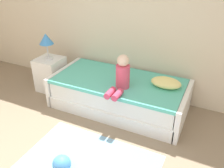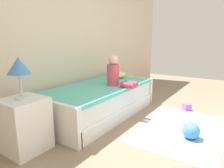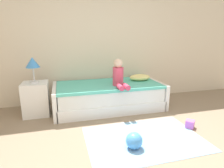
{
  "view_description": "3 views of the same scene",
  "coord_description": "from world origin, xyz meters",
  "px_view_note": "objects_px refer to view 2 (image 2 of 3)",
  "views": [
    {
      "loc": [
        1.45,
        -0.99,
        2.22
      ],
      "look_at": [
        0.14,
        1.75,
        0.55
      ],
      "focal_mm": 38.36,
      "sensor_mm": 36.0,
      "label": 1
    },
    {
      "loc": [
        -2.36,
        0.08,
        1.21
      ],
      "look_at": [
        0.14,
        1.75,
        0.55
      ],
      "focal_mm": 31.47,
      "sensor_mm": 36.0,
      "label": 2
    },
    {
      "loc": [
        -0.74,
        -1.46,
        1.37
      ],
      "look_at": [
        0.14,
        1.75,
        0.55
      ],
      "focal_mm": 30.14,
      "sensor_mm": 36.0,
      "label": 3
    }
  ],
  "objects_px": {
    "bed": "(100,100)",
    "child_figure": "(116,73)",
    "nightstand": "(25,125)",
    "toy_block": "(187,107)",
    "toy_ball": "(191,131)",
    "pillow": "(117,75)",
    "table_lamp": "(19,68)"
  },
  "relations": [
    {
      "from": "pillow",
      "to": "toy_block",
      "type": "distance_m",
      "value": 1.41
    },
    {
      "from": "pillow",
      "to": "toy_ball",
      "type": "distance_m",
      "value": 1.81
    },
    {
      "from": "bed",
      "to": "child_figure",
      "type": "bearing_deg",
      "value": -59.18
    },
    {
      "from": "child_figure",
      "to": "toy_block",
      "type": "bearing_deg",
      "value": -47.54
    },
    {
      "from": "bed",
      "to": "toy_ball",
      "type": "bearing_deg",
      "value": -91.87
    },
    {
      "from": "bed",
      "to": "pillow",
      "type": "distance_m",
      "value": 0.78
    },
    {
      "from": "toy_ball",
      "to": "nightstand",
      "type": "bearing_deg",
      "value": 130.98
    },
    {
      "from": "table_lamp",
      "to": "toy_block",
      "type": "bearing_deg",
      "value": -26.97
    },
    {
      "from": "table_lamp",
      "to": "toy_ball",
      "type": "distance_m",
      "value": 2.15
    },
    {
      "from": "toy_ball",
      "to": "toy_block",
      "type": "height_order",
      "value": "toy_ball"
    },
    {
      "from": "nightstand",
      "to": "bed",
      "type": "bearing_deg",
      "value": -0.78
    },
    {
      "from": "bed",
      "to": "child_figure",
      "type": "distance_m",
      "value": 0.53
    },
    {
      "from": "bed",
      "to": "nightstand",
      "type": "distance_m",
      "value": 1.35
    },
    {
      "from": "bed",
      "to": "table_lamp",
      "type": "height_order",
      "value": "table_lamp"
    },
    {
      "from": "table_lamp",
      "to": "toy_block",
      "type": "distance_m",
      "value": 2.79
    },
    {
      "from": "bed",
      "to": "nightstand",
      "type": "height_order",
      "value": "nightstand"
    },
    {
      "from": "pillow",
      "to": "child_figure",
      "type": "bearing_deg",
      "value": -149.84
    },
    {
      "from": "table_lamp",
      "to": "pillow",
      "type": "relative_size",
      "value": 1.02
    },
    {
      "from": "child_figure",
      "to": "pillow",
      "type": "height_order",
      "value": "child_figure"
    },
    {
      "from": "pillow",
      "to": "nightstand",
      "type": "bearing_deg",
      "value": -177.72
    },
    {
      "from": "table_lamp",
      "to": "toy_block",
      "type": "relative_size",
      "value": 3.73
    },
    {
      "from": "table_lamp",
      "to": "toy_ball",
      "type": "xyz_separation_m",
      "value": [
        1.3,
        -1.5,
        -0.83
      ]
    },
    {
      "from": "nightstand",
      "to": "child_figure",
      "type": "xyz_separation_m",
      "value": [
        1.49,
        -0.25,
        0.4
      ]
    },
    {
      "from": "pillow",
      "to": "bed",
      "type": "bearing_deg",
      "value": -171.89
    },
    {
      "from": "nightstand",
      "to": "toy_block",
      "type": "height_order",
      "value": "nightstand"
    },
    {
      "from": "toy_block",
      "to": "pillow",
      "type": "bearing_deg",
      "value": 103.5
    },
    {
      "from": "table_lamp",
      "to": "nightstand",
      "type": "bearing_deg",
      "value": 0.0
    },
    {
      "from": "bed",
      "to": "toy_ball",
      "type": "relative_size",
      "value": 9.89
    },
    {
      "from": "nightstand",
      "to": "toy_block",
      "type": "distance_m",
      "value": 2.66
    },
    {
      "from": "toy_ball",
      "to": "pillow",
      "type": "bearing_deg",
      "value": 64.62
    },
    {
      "from": "nightstand",
      "to": "child_figure",
      "type": "distance_m",
      "value": 1.56
    },
    {
      "from": "table_lamp",
      "to": "child_figure",
      "type": "distance_m",
      "value": 1.52
    }
  ]
}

